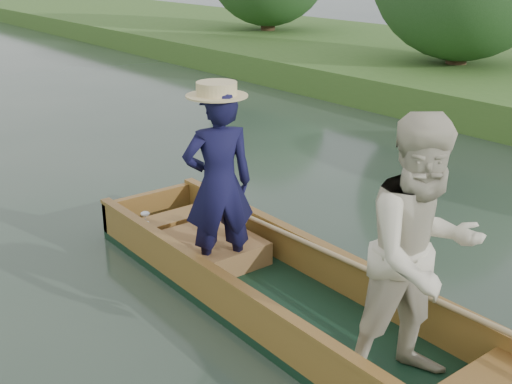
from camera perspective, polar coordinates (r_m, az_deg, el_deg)
ground at (r=5.37m, az=4.03°, el=-11.34°), size 120.00×120.00×0.00m
punt at (r=4.88m, az=5.92°, el=-5.64°), size 1.12×5.29×1.94m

